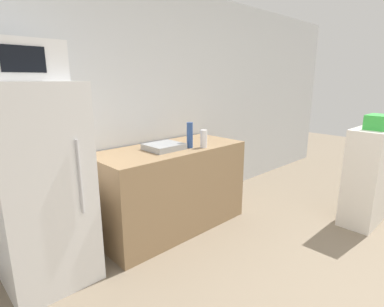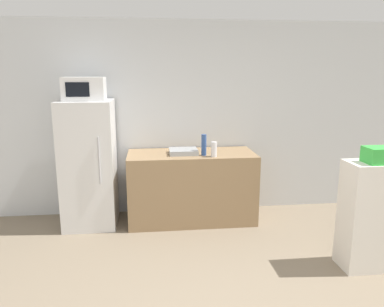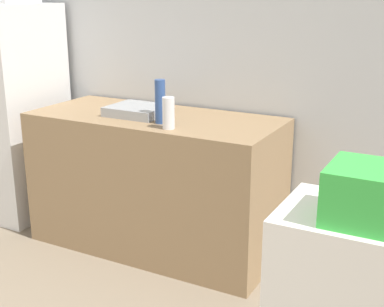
% 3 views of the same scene
% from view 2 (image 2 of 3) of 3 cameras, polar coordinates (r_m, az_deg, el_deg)
% --- Properties ---
extents(wall_back, '(8.00, 0.06, 2.60)m').
position_cam_2_polar(wall_back, '(5.15, -0.32, 5.33)').
color(wall_back, silver).
rests_on(wall_back, ground_plane).
extents(refrigerator, '(0.64, 0.68, 1.59)m').
position_cam_2_polar(refrigerator, '(4.88, -15.43, -1.55)').
color(refrigerator, silver).
rests_on(refrigerator, ground_plane).
extents(microwave, '(0.49, 0.35, 0.28)m').
position_cam_2_polar(microwave, '(4.75, -16.10, 9.45)').
color(microwave, white).
rests_on(microwave, refrigerator).
extents(counter, '(1.63, 0.71, 0.91)m').
position_cam_2_polar(counter, '(4.93, -0.09, -5.07)').
color(counter, '#937551').
rests_on(counter, ground_plane).
extents(sink_basin, '(0.36, 0.31, 0.06)m').
position_cam_2_polar(sink_basin, '(4.77, -1.33, 0.32)').
color(sink_basin, '#9EA3A8').
rests_on(sink_basin, counter).
extents(bottle_tall, '(0.06, 0.06, 0.27)m').
position_cam_2_polar(bottle_tall, '(4.66, 1.82, 1.32)').
color(bottle_tall, '#2D4C8C').
rests_on(bottle_tall, counter).
extents(bottle_short, '(0.07, 0.07, 0.19)m').
position_cam_2_polar(bottle_short, '(4.59, 3.37, 0.64)').
color(bottle_short, silver).
rests_on(bottle_short, counter).
extents(shelf_cabinet, '(0.69, 0.34, 1.09)m').
position_cam_2_polar(shelf_cabinet, '(4.17, 26.46, -8.43)').
color(shelf_cabinet, white).
rests_on(shelf_cabinet, ground_plane).
extents(basket, '(0.29, 0.22, 0.15)m').
position_cam_2_polar(basket, '(3.94, 26.80, -0.22)').
color(basket, green).
rests_on(basket, shelf_cabinet).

